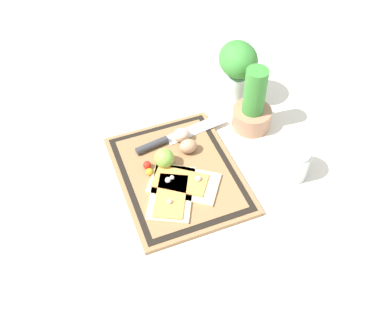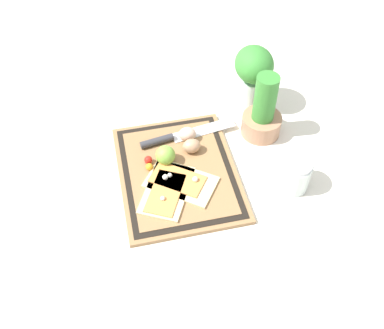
{
  "view_description": "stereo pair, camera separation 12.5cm",
  "coord_description": "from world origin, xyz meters",
  "px_view_note": "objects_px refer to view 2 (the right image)",
  "views": [
    {
      "loc": [
        0.76,
        -0.26,
        0.98
      ],
      "look_at": [
        0.0,
        0.04,
        0.03
      ],
      "focal_mm": 42.0,
      "sensor_mm": 36.0,
      "label": 1
    },
    {
      "loc": [
        0.8,
        -0.14,
        0.98
      ],
      "look_at": [
        0.0,
        0.04,
        0.03
      ],
      "focal_mm": 42.0,
      "sensor_mm": 36.0,
      "label": 2
    }
  ],
  "objects_px": {
    "cherry_tomato_red": "(148,160)",
    "pizza_slice_near": "(166,190)",
    "pizza_slice_far": "(181,181)",
    "cherry_tomato_yellow": "(149,167)",
    "lime": "(165,155)",
    "herb_glass": "(253,73)",
    "sauce_jar": "(294,175)",
    "herb_pot": "(263,115)",
    "egg_pink": "(187,134)",
    "egg_brown": "(192,146)",
    "knife": "(173,137)"
  },
  "relations": [
    {
      "from": "egg_pink",
      "to": "lime",
      "type": "relative_size",
      "value": 0.94
    },
    {
      "from": "pizza_slice_far",
      "to": "cherry_tomato_yellow",
      "type": "distance_m",
      "value": 0.1
    },
    {
      "from": "egg_pink",
      "to": "pizza_slice_near",
      "type": "bearing_deg",
      "value": -28.08
    },
    {
      "from": "egg_pink",
      "to": "pizza_slice_far",
      "type": "bearing_deg",
      "value": -17.91
    },
    {
      "from": "egg_brown",
      "to": "cherry_tomato_yellow",
      "type": "relative_size",
      "value": 2.5
    },
    {
      "from": "pizza_slice_far",
      "to": "sauce_jar",
      "type": "height_order",
      "value": "sauce_jar"
    },
    {
      "from": "egg_pink",
      "to": "herb_pot",
      "type": "distance_m",
      "value": 0.23
    },
    {
      "from": "pizza_slice_near",
      "to": "herb_glass",
      "type": "distance_m",
      "value": 0.46
    },
    {
      "from": "egg_pink",
      "to": "herb_pot",
      "type": "bearing_deg",
      "value": 88.79
    },
    {
      "from": "pizza_slice_far",
      "to": "cherry_tomato_yellow",
      "type": "bearing_deg",
      "value": -130.27
    },
    {
      "from": "cherry_tomato_red",
      "to": "herb_pot",
      "type": "bearing_deg",
      "value": 99.95
    },
    {
      "from": "egg_brown",
      "to": "cherry_tomato_red",
      "type": "xyz_separation_m",
      "value": [
        0.02,
        -0.13,
        -0.01
      ]
    },
    {
      "from": "pizza_slice_far",
      "to": "lime",
      "type": "relative_size",
      "value": 3.87
    },
    {
      "from": "egg_pink",
      "to": "herb_pot",
      "type": "xyz_separation_m",
      "value": [
        0.0,
        0.23,
        0.04
      ]
    },
    {
      "from": "pizza_slice_far",
      "to": "knife",
      "type": "relative_size",
      "value": 0.72
    },
    {
      "from": "sauce_jar",
      "to": "herb_glass",
      "type": "relative_size",
      "value": 0.46
    },
    {
      "from": "pizza_slice_far",
      "to": "egg_pink",
      "type": "xyz_separation_m",
      "value": [
        -0.16,
        0.05,
        0.02
      ]
    },
    {
      "from": "pizza_slice_far",
      "to": "sauce_jar",
      "type": "bearing_deg",
      "value": 78.13
    },
    {
      "from": "pizza_slice_near",
      "to": "cherry_tomato_yellow",
      "type": "height_order",
      "value": "pizza_slice_near"
    },
    {
      "from": "egg_brown",
      "to": "herb_glass",
      "type": "xyz_separation_m",
      "value": [
        -0.18,
        0.23,
        0.09
      ]
    },
    {
      "from": "egg_brown",
      "to": "cherry_tomato_yellow",
      "type": "xyz_separation_m",
      "value": [
        0.04,
        -0.13,
        -0.01
      ]
    },
    {
      "from": "knife",
      "to": "egg_pink",
      "type": "distance_m",
      "value": 0.05
    },
    {
      "from": "egg_brown",
      "to": "egg_pink",
      "type": "xyz_separation_m",
      "value": [
        -0.05,
        -0.0,
        0.0
      ]
    },
    {
      "from": "cherry_tomato_red",
      "to": "herb_glass",
      "type": "bearing_deg",
      "value": 118.17
    },
    {
      "from": "pizza_slice_near",
      "to": "cherry_tomato_yellow",
      "type": "distance_m",
      "value": 0.09
    },
    {
      "from": "cherry_tomato_red",
      "to": "sauce_jar",
      "type": "xyz_separation_m",
      "value": [
        0.15,
        0.38,
        0.02
      ]
    },
    {
      "from": "cherry_tomato_red",
      "to": "egg_brown",
      "type": "bearing_deg",
      "value": 97.58
    },
    {
      "from": "egg_brown",
      "to": "herb_glass",
      "type": "height_order",
      "value": "herb_glass"
    },
    {
      "from": "lime",
      "to": "sauce_jar",
      "type": "height_order",
      "value": "sauce_jar"
    },
    {
      "from": "lime",
      "to": "herb_glass",
      "type": "distance_m",
      "value": 0.38
    },
    {
      "from": "egg_brown",
      "to": "egg_pink",
      "type": "distance_m",
      "value": 0.05
    },
    {
      "from": "pizza_slice_far",
      "to": "pizza_slice_near",
      "type": "bearing_deg",
      "value": -63.36
    },
    {
      "from": "sauce_jar",
      "to": "herb_glass",
      "type": "xyz_separation_m",
      "value": [
        -0.35,
        -0.01,
        0.08
      ]
    },
    {
      "from": "pizza_slice_far",
      "to": "cherry_tomato_red",
      "type": "xyz_separation_m",
      "value": [
        -0.09,
        -0.08,
        0.01
      ]
    },
    {
      "from": "pizza_slice_far",
      "to": "herb_pot",
      "type": "distance_m",
      "value": 0.32
    },
    {
      "from": "cherry_tomato_red",
      "to": "pizza_slice_near",
      "type": "bearing_deg",
      "value": 15.37
    },
    {
      "from": "sauce_jar",
      "to": "cherry_tomato_red",
      "type": "bearing_deg",
      "value": -112.27
    },
    {
      "from": "pizza_slice_near",
      "to": "cherry_tomato_red",
      "type": "bearing_deg",
      "value": -164.63
    },
    {
      "from": "pizza_slice_near",
      "to": "sauce_jar",
      "type": "height_order",
      "value": "sauce_jar"
    },
    {
      "from": "cherry_tomato_yellow",
      "to": "egg_pink",
      "type": "bearing_deg",
      "value": 125.62
    },
    {
      "from": "sauce_jar",
      "to": "herb_glass",
      "type": "bearing_deg",
      "value": -177.77
    },
    {
      "from": "pizza_slice_near",
      "to": "pizza_slice_far",
      "type": "xyz_separation_m",
      "value": [
        -0.02,
        0.05,
        0.0
      ]
    },
    {
      "from": "pizza_slice_far",
      "to": "lime",
      "type": "xyz_separation_m",
      "value": [
        -0.08,
        -0.03,
        0.02
      ]
    },
    {
      "from": "egg_brown",
      "to": "lime",
      "type": "xyz_separation_m",
      "value": [
        0.02,
        -0.08,
        0.01
      ]
    },
    {
      "from": "sauce_jar",
      "to": "herb_pot",
      "type": "bearing_deg",
      "value": -174.74
    },
    {
      "from": "pizza_slice_near",
      "to": "egg_brown",
      "type": "bearing_deg",
      "value": 143.05
    },
    {
      "from": "pizza_slice_near",
      "to": "pizza_slice_far",
      "type": "height_order",
      "value": "same"
    },
    {
      "from": "sauce_jar",
      "to": "pizza_slice_near",
      "type": "bearing_deg",
      "value": -96.63
    },
    {
      "from": "knife",
      "to": "egg_brown",
      "type": "xyz_separation_m",
      "value": [
        0.06,
        0.04,
        0.01
      ]
    },
    {
      "from": "egg_pink",
      "to": "cherry_tomato_yellow",
      "type": "relative_size",
      "value": 2.5
    }
  ]
}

